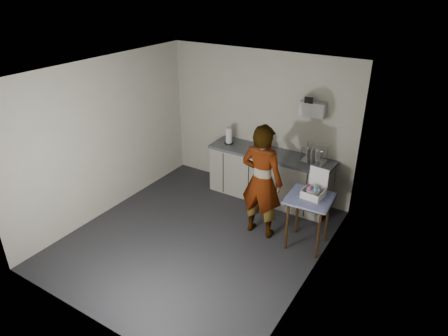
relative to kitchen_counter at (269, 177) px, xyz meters
The scene contains 15 objects.
ground 1.80m from the kitchen_counter, 103.24° to the right, with size 4.00×4.00×0.00m, color #25252A.
wall_back 1.00m from the kitchen_counter, 144.05° to the left, with size 3.60×0.02×2.60m, color beige.
wall_right 2.36m from the kitchen_counter, 50.73° to the right, with size 0.02×4.00×2.60m, color beige.
wall_left 2.91m from the kitchen_counter, 142.18° to the right, with size 0.02×4.00×2.60m, color beige.
ceiling 2.78m from the kitchen_counter, 103.24° to the right, with size 3.60×4.00×0.01m, color silver.
kitchen_counter is the anchor object (origin of this frame).
wall_shelf 1.47m from the kitchen_counter, 20.15° to the left, with size 0.42×0.18×0.37m.
side_table 1.49m from the kitchen_counter, 41.08° to the right, with size 0.68×0.68×0.83m.
standing_man 1.20m from the kitchen_counter, 71.22° to the right, with size 0.67×0.44×1.83m, color #B2A593.
soap_bottle 0.65m from the kitchen_counter, 167.26° to the right, with size 0.12×0.12×0.32m, color black.
soda_can 0.54m from the kitchen_counter, 128.51° to the left, with size 0.06×0.06×0.12m, color red.
dark_bottle 0.70m from the kitchen_counter, 169.88° to the left, with size 0.08×0.08×0.27m, color black.
paper_towel 1.06m from the kitchen_counter, behind, with size 0.17×0.17×0.30m.
dish_rack 0.93m from the kitchen_counter, ahead, with size 0.39×0.30×0.28m.
bakery_box 1.52m from the kitchen_counter, 38.82° to the right, with size 0.31×0.32×0.41m.
Camera 1 is at (3.07, -4.14, 3.75)m, focal length 32.00 mm.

